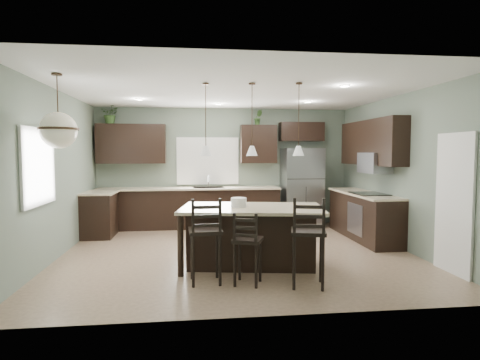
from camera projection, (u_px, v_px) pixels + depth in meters
name	position (u px, v px, depth m)	size (l,w,h in m)	color
ground	(237.00, 253.00, 7.02)	(6.00, 6.00, 0.00)	#9E8466
pantry_door	(454.00, 204.00, 5.77)	(0.04, 0.82, 2.04)	white
window_back	(208.00, 161.00, 9.58)	(1.35, 0.02, 1.00)	white
window_left	(37.00, 167.00, 5.77)	(0.02, 1.10, 1.00)	white
left_return_cabs	(100.00, 215.00, 8.36)	(0.60, 0.90, 0.90)	black
left_return_countertop	(100.00, 193.00, 8.33)	(0.66, 0.96, 0.04)	beige
back_lower_cabs	(189.00, 208.00, 9.32)	(4.20, 0.60, 0.90)	black
back_countertop	(189.00, 188.00, 9.27)	(4.20, 0.66, 0.04)	beige
sink_inset	(208.00, 188.00, 9.32)	(0.70, 0.45, 0.01)	gray
faucet	(208.00, 182.00, 9.28)	(0.02, 0.02, 0.28)	silver
back_upper_left	(132.00, 144.00, 9.19)	(1.55, 0.34, 0.90)	black
back_upper_right	(258.00, 144.00, 9.54)	(0.85, 0.34, 0.90)	black
fridge_header	(301.00, 132.00, 9.64)	(1.05, 0.34, 0.45)	black
right_lower_cabs	(364.00, 216.00, 8.18)	(0.60, 2.35, 0.90)	black
right_countertop	(363.00, 194.00, 8.14)	(0.66, 2.35, 0.04)	beige
cooktop	(369.00, 194.00, 7.87)	(0.58, 0.75, 0.02)	black
wall_oven_front	(355.00, 219.00, 7.87)	(0.01, 0.72, 0.60)	gray
right_upper_cabs	(371.00, 143.00, 8.09)	(0.34, 2.35, 0.90)	black
microwave	(375.00, 163.00, 7.84)	(0.40, 0.75, 0.40)	gray
refrigerator	(302.00, 187.00, 9.50)	(0.90, 0.74, 1.85)	#97979F
kitchen_island	(252.00, 237.00, 6.15)	(2.14, 1.21, 0.92)	black
serving_dish	(239.00, 202.00, 6.12)	(0.24, 0.24, 0.14)	silver
bar_stool_left	(205.00, 240.00, 5.37)	(0.43, 0.43, 1.16)	black
bar_stool_center	(248.00, 248.00, 5.31)	(0.36, 0.36, 0.98)	black
bar_stool_right	(308.00, 242.00, 5.23)	(0.44, 0.44, 1.19)	black
pendant_left	(206.00, 120.00, 6.05)	(0.17, 0.17, 1.10)	white
pendant_center	(252.00, 120.00, 6.02)	(0.17, 0.17, 1.10)	silver
pendant_right	(299.00, 119.00, 5.99)	(0.17, 0.17, 1.10)	white
chandelier	(58.00, 111.00, 5.30)	(0.52, 0.52, 0.99)	#F3E9C6
plant_back_left	(111.00, 114.00, 9.06)	(0.40, 0.35, 0.44)	#304F22
plant_back_right	(258.00, 118.00, 9.46)	(0.19, 0.16, 0.35)	#355927
room_shell	(237.00, 156.00, 6.90)	(6.00, 6.00, 6.00)	slate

